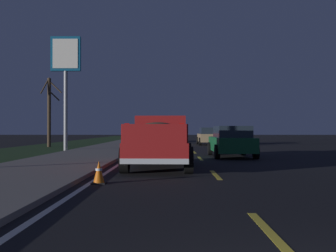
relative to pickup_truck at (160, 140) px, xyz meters
name	(u,v)px	position (x,y,z in m)	size (l,w,h in m)	color
ground	(190,148)	(15.26, -1.75, -0.98)	(144.00, 144.00, 0.00)	black
sidewalk_shoulder	(114,147)	(15.26, 3.95, -0.92)	(108.00, 4.00, 0.12)	slate
grass_verge	(47,148)	(15.26, 8.95, -0.98)	(108.00, 6.00, 0.01)	#1E3819
lane_markings	(157,147)	(17.16, 0.80, -0.98)	(108.00, 3.54, 0.01)	yellow
pickup_truck	(160,140)	(0.00, 0.00, 0.00)	(5.47, 2.38, 1.87)	maroon
sedan_green	(231,141)	(5.56, -3.39, -0.20)	(4.43, 2.06, 1.54)	#14592D
sedan_red	(169,135)	(29.55, -0.07, -0.20)	(4.40, 2.02, 1.54)	maroon
sedan_tan	(209,136)	(21.14, -3.70, -0.20)	(4.41, 2.04, 1.54)	#9E845B
gas_price_sign	(66,65)	(10.81, 6.37, 4.52)	(0.27, 1.90, 7.30)	#99999E
bare_tree_far	(49,111)	(16.63, 9.26, 1.88)	(0.96, 1.58, 5.47)	#423323
traffic_cone_near	(99,172)	(-4.18, 1.41, -0.70)	(0.36, 0.36, 0.58)	black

